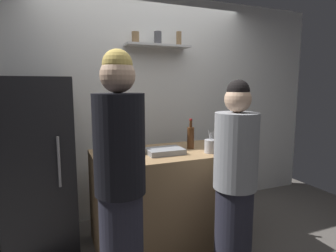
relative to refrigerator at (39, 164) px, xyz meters
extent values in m
cube|color=white|center=(1.18, 0.40, 0.49)|extent=(4.80, 0.10, 2.60)
cube|color=silver|center=(1.30, 0.24, 1.19)|extent=(0.75, 0.22, 0.02)
cylinder|color=olive|center=(1.03, 0.24, 1.26)|extent=(0.08, 0.08, 0.12)
cylinder|color=#4C4C51|center=(1.30, 0.24, 1.27)|extent=(0.08, 0.08, 0.15)
cylinder|color=olive|center=(1.56, 0.24, 1.28)|extent=(0.06, 0.06, 0.16)
cube|color=black|center=(0.00, 0.00, 0.00)|extent=(0.64, 0.57, 1.63)
cylinder|color=#99999E|center=(0.17, -0.30, 0.08)|extent=(0.02, 0.02, 0.45)
cube|color=#9E7A51|center=(1.17, -0.38, -0.36)|extent=(1.44, 0.76, 0.91)
cube|color=gray|center=(1.10, -0.45, 0.13)|extent=(0.34, 0.24, 0.05)
cylinder|color=#B2B2B7|center=(1.52, -0.58, 0.16)|extent=(0.11, 0.11, 0.13)
cylinder|color=silver|center=(1.53, -0.58, 0.21)|extent=(0.02, 0.04, 0.15)
cylinder|color=silver|center=(1.53, -0.58, 0.22)|extent=(0.01, 0.01, 0.16)
cylinder|color=silver|center=(1.51, -0.58, 0.23)|extent=(0.01, 0.05, 0.18)
cylinder|color=silver|center=(1.55, -0.58, 0.22)|extent=(0.01, 0.02, 0.17)
cylinder|color=#B2BFB2|center=(1.73, -0.38, 0.20)|extent=(0.07, 0.07, 0.21)
cylinder|color=#B2BFB2|center=(1.73, -0.38, 0.35)|extent=(0.03, 0.03, 0.08)
cylinder|color=#333333|center=(1.73, -0.38, 0.39)|extent=(0.03, 0.03, 0.02)
cylinder|color=#472814|center=(1.43, -0.35, 0.21)|extent=(0.07, 0.07, 0.22)
cylinder|color=#472814|center=(1.43, -0.35, 0.36)|extent=(0.03, 0.03, 0.07)
cylinder|color=maroon|center=(1.43, -0.35, 0.40)|extent=(0.03, 0.03, 0.02)
cylinder|color=silver|center=(0.83, -0.34, 0.19)|extent=(0.09, 0.09, 0.17)
cylinder|color=silver|center=(0.83, -0.34, 0.28)|extent=(0.05, 0.05, 0.02)
cylinder|color=yellow|center=(0.83, -0.34, 0.30)|extent=(0.06, 0.06, 0.02)
cylinder|color=#262633|center=(0.54, -1.06, -0.39)|extent=(0.30, 0.30, 0.84)
cylinder|color=black|center=(0.54, -1.06, 0.36)|extent=(0.34, 0.34, 0.66)
sphere|color=#D8AD8C|center=(0.54, -1.06, 0.80)|extent=(0.23, 0.23, 0.23)
sphere|color=#D8B759|center=(0.54, -1.06, 0.87)|extent=(0.19, 0.19, 0.19)
cylinder|color=#262633|center=(1.45, -1.09, -0.44)|extent=(0.30, 0.30, 0.75)
cylinder|color=gray|center=(1.45, -1.09, 0.24)|extent=(0.34, 0.34, 0.60)
sphere|color=#D8AD8C|center=(1.45, -1.09, 0.64)|extent=(0.20, 0.20, 0.20)
sphere|color=black|center=(1.45, -1.09, 0.70)|extent=(0.17, 0.17, 0.17)
camera|label=1|loc=(0.15, -2.85, 0.74)|focal=30.01mm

